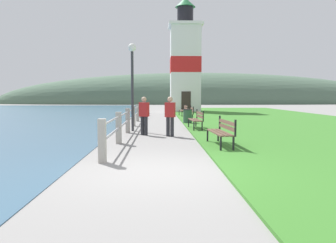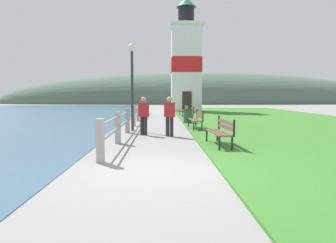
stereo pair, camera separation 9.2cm
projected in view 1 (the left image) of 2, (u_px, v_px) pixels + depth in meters
ground_plane at (156, 172)px, 6.98m from camera, size 160.00×160.00×0.00m
grass_verge at (275, 121)px, 20.76m from camera, size 12.00×40.94×0.06m
seawall_railing at (136, 113)px, 18.95m from camera, size 0.18×22.38×1.07m
park_bench_near at (222, 130)px, 10.26m from camera, size 0.58×1.94×0.94m
park_bench_midway at (197, 118)px, 15.47m from camera, size 0.56×1.84×0.94m
park_bench_far at (190, 112)px, 20.87m from camera, size 0.50×1.83×0.94m
park_bench_by_lighthouse at (184, 110)px, 25.11m from camera, size 0.58×1.75×0.94m
lighthouse at (185, 63)px, 32.49m from camera, size 3.32×3.32×11.15m
person_strolling at (144, 114)px, 13.37m from camera, size 0.44×0.37×1.57m
person_by_railing at (170, 115)px, 12.95m from camera, size 0.44×0.34×1.58m
trash_bin at (188, 116)px, 18.71m from camera, size 0.54×0.54×0.84m
lamp_post at (132, 71)px, 14.79m from camera, size 0.36×0.36×3.96m
distant_hillside at (200, 104)px, 64.27m from camera, size 80.00×16.00×12.00m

